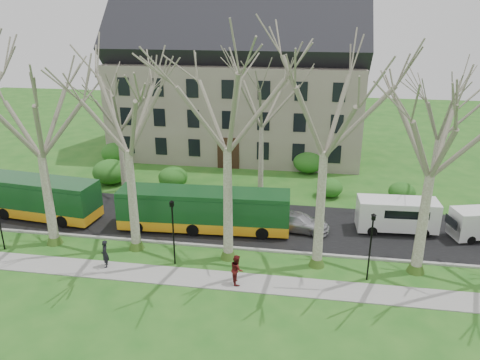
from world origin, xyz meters
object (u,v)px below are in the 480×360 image
(bus_follow, at_px, (204,210))
(pedestrian_b, at_px, (237,269))
(bus_lead, at_px, (20,195))
(van_a, at_px, (397,216))
(sedan, at_px, (298,222))
(pedestrian_a, at_px, (105,254))

(bus_follow, distance_m, pedestrian_b, 7.62)
(bus_follow, height_order, pedestrian_b, bus_follow)
(bus_lead, bearing_deg, van_a, 9.58)
(bus_lead, distance_m, sedan, 21.60)
(bus_follow, bearing_deg, pedestrian_b, -64.96)
(pedestrian_a, bearing_deg, bus_lead, -147.75)
(bus_lead, relative_size, bus_follow, 1.03)
(bus_follow, xyz_separation_m, pedestrian_b, (3.55, -6.71, -0.63))
(bus_lead, relative_size, van_a, 2.28)
(bus_lead, bearing_deg, bus_follow, 5.27)
(van_a, distance_m, pedestrian_b, 13.42)
(sedan, bearing_deg, bus_lead, 98.75)
(bus_follow, distance_m, sedan, 6.91)
(bus_lead, relative_size, sedan, 2.79)
(bus_follow, relative_size, pedestrian_b, 6.74)
(van_a, xyz_separation_m, pedestrian_a, (-18.80, -8.04, -0.32))
(bus_follow, bearing_deg, sedan, 4.42)
(bus_follow, relative_size, pedestrian_a, 6.89)
(bus_lead, xyz_separation_m, van_a, (28.63, 1.56, -0.37))
(pedestrian_a, bearing_deg, pedestrian_b, 62.00)
(sedan, height_order, van_a, van_a)
(bus_lead, xyz_separation_m, pedestrian_a, (9.84, -6.48, -0.70))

